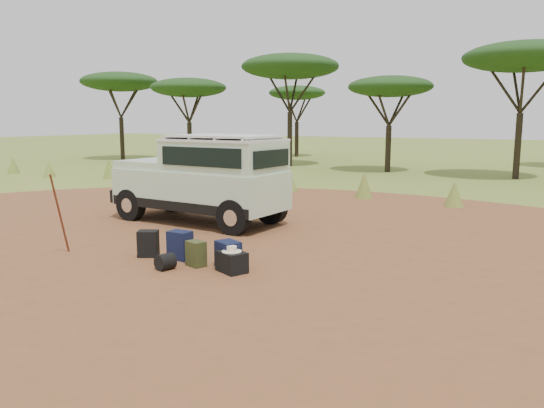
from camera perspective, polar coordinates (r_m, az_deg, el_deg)
The scene contains 13 objects.
ground at distance 10.42m, azimuth -6.28°, elevation -5.60°, with size 140.00×140.00×0.00m, color olive.
dirt_clearing at distance 10.42m, azimuth -6.28°, elevation -5.58°, with size 23.00×23.00×0.01m, color brown.
grass_fringe at distance 17.98m, azimuth 10.08°, elevation 1.81°, with size 36.60×1.60×0.90m.
acacia_treeline at distance 28.59m, azimuth 19.03°, elevation 13.07°, with size 46.70×13.20×6.26m.
safari_vehicle at distance 13.64m, azimuth -7.34°, elevation 2.51°, with size 4.77×2.15×2.26m.
walking_staff at distance 11.11m, azimuth -21.86°, elevation -1.02°, with size 0.04×0.04×1.68m, color maroon.
backpack_black at distance 10.53m, azimuth -13.17°, elevation -4.19°, with size 0.38×0.28×0.52m, color black.
backpack_navy at distance 10.20m, azimuth -9.86°, elevation -4.41°, with size 0.42×0.30×0.55m, color #111735.
backpack_olive at distance 9.69m, azimuth -8.17°, elevation -5.33°, with size 0.34×0.24×0.47m, color #353C1B.
duffel_navy at distance 9.54m, azimuth -4.74°, elevation -5.45°, with size 0.43×0.32×0.49m, color #111735.
hard_case at distance 9.27m, azimuth -4.34°, elevation -6.24°, with size 0.52×0.37×0.37m, color black.
stuff_sack at distance 9.59m, azimuth -11.40°, elevation -6.11°, with size 0.29×0.29×0.29m, color black.
safari_hat at distance 9.22m, azimuth -4.36°, elevation -4.92°, with size 0.34×0.34×0.10m.
Camera 1 is at (5.83, -8.23, 2.63)m, focal length 35.00 mm.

